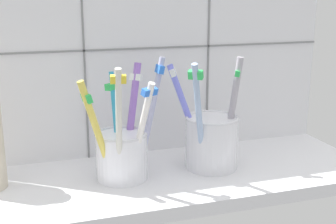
% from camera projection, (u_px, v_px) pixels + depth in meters
% --- Properties ---
extents(counter_slab, '(0.64, 0.22, 0.02)m').
position_uv_depth(counter_slab, '(169.00, 180.00, 0.70)').
color(counter_slab, silver).
rests_on(counter_slab, ground).
extents(tile_wall_back, '(0.64, 0.02, 0.45)m').
position_uv_depth(tile_wall_back, '(147.00, 32.00, 0.76)').
color(tile_wall_back, white).
rests_on(tile_wall_back, ground).
extents(toothbrush_cup_left, '(0.13, 0.12, 0.18)m').
position_uv_depth(toothbrush_cup_left, '(123.00, 149.00, 0.67)').
color(toothbrush_cup_left, white).
rests_on(toothbrush_cup_left, counter_slab).
extents(toothbrush_cup_right, '(0.11, 0.11, 0.18)m').
position_uv_depth(toothbrush_cup_right, '(211.00, 139.00, 0.71)').
color(toothbrush_cup_right, white).
rests_on(toothbrush_cup_right, counter_slab).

